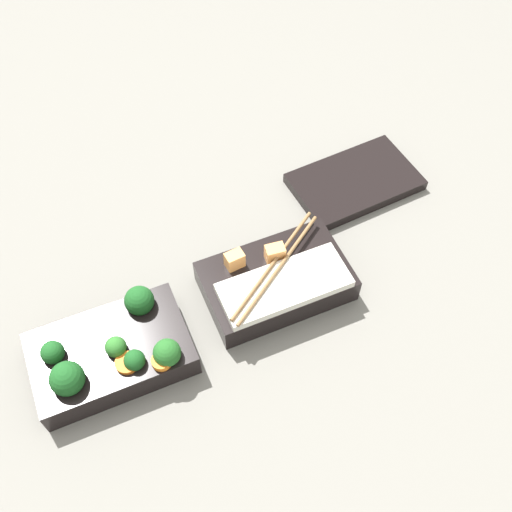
{
  "coord_description": "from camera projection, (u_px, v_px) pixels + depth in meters",
  "views": [
    {
      "loc": [
        -0.07,
        -0.41,
        0.72
      ],
      "look_at": [
        0.12,
        0.03,
        0.04
      ],
      "focal_mm": 42.0,
      "sensor_mm": 36.0,
      "label": 1
    }
  ],
  "objects": [
    {
      "name": "bento_tray_rice",
      "position": [
        276.0,
        281.0,
        0.82
      ],
      "size": [
        0.2,
        0.13,
        0.07
      ],
      "color": "black",
      "rests_on": "ground_plane"
    },
    {
      "name": "ground_plane",
      "position": [
        186.0,
        317.0,
        0.82
      ],
      "size": [
        3.0,
        3.0,
        0.0
      ],
      "primitive_type": "plane",
      "color": "slate"
    },
    {
      "name": "bento_tray_vegetable",
      "position": [
        112.0,
        353.0,
        0.76
      ],
      "size": [
        0.2,
        0.12,
        0.07
      ],
      "color": "black",
      "rests_on": "ground_plane"
    },
    {
      "name": "bento_lid",
      "position": [
        355.0,
        182.0,
        0.95
      ],
      "size": [
        0.2,
        0.13,
        0.02
      ],
      "primitive_type": "cube",
      "rotation": [
        0.0,
        0.0,
        0.07
      ],
      "color": "black",
      "rests_on": "ground_plane"
    }
  ]
}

